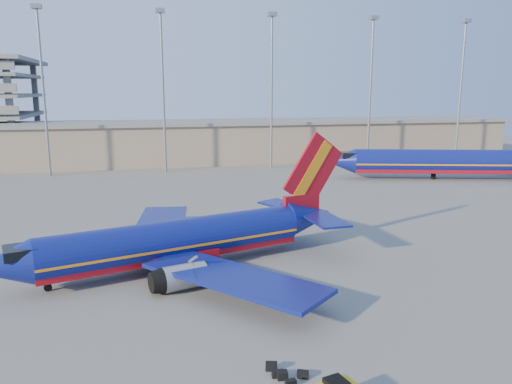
# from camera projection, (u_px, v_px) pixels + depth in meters

# --- Properties ---
(ground) EXTENTS (220.00, 220.00, 0.00)m
(ground) POSITION_uv_depth(u_px,v_px,m) (241.00, 244.00, 49.00)
(ground) COLOR slate
(ground) RESTS_ON ground
(terminal_building) EXTENTS (122.00, 16.00, 8.50)m
(terminal_building) POSITION_uv_depth(u_px,v_px,m) (234.00, 140.00, 105.68)
(terminal_building) COLOR gray
(terminal_building) RESTS_ON ground
(light_mast_row) EXTENTS (101.60, 1.60, 28.65)m
(light_mast_row) POSITION_uv_depth(u_px,v_px,m) (218.00, 75.00, 90.46)
(light_mast_row) COLOR gray
(light_mast_row) RESTS_ON ground
(aircraft_main) EXTENTS (31.70, 30.05, 11.01)m
(aircraft_main) POSITION_uv_depth(u_px,v_px,m) (184.00, 240.00, 42.40)
(aircraft_main) COLOR navy
(aircraft_main) RESTS_ON ground
(aircraft_second) EXTENTS (38.18, 18.57, 13.22)m
(aircraft_second) POSITION_uv_depth(u_px,v_px,m) (440.00, 161.00, 83.95)
(aircraft_second) COLOR navy
(aircraft_second) RESTS_ON ground
(luggage_pile) EXTENTS (2.99, 3.00, 0.50)m
(luggage_pile) POSITION_uv_depth(u_px,v_px,m) (291.00, 378.00, 25.95)
(luggage_pile) COLOR black
(luggage_pile) RESTS_ON ground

